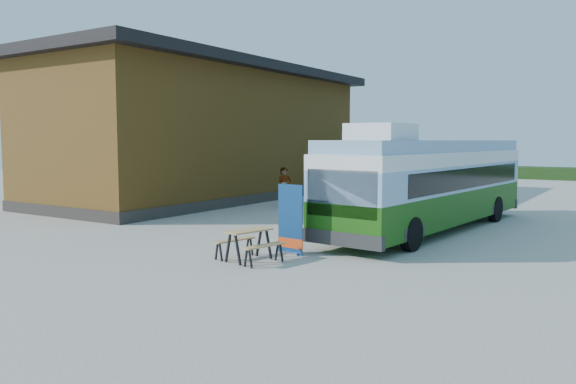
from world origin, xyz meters
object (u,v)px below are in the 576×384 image
Objects in this scene: person_b at (390,186)px; banner at (290,226)px; slurry_tanker at (347,170)px; bus at (431,181)px; person_a at (284,187)px; picnic_table at (249,238)px.

banner is at bearing 43.64° from person_b.
slurry_tanker is at bearing 117.40° from banner.
bus is 6.36× the size of person_a.
person_a is (-6.44, 9.51, 0.16)m from banner.
person_b is at bearing -64.45° from slurry_tanker.
person_a is 0.32× the size of slurry_tanker.
person_b is (-2.52, 13.43, 0.15)m from banner.
bus reaches higher than banner.
bus reaches higher than picnic_table.
slurry_tanker is (-5.36, 5.79, 0.40)m from person_b.
person_b is at bearing 105.72° from banner.
person_a is at bearing 130.73° from picnic_table.
person_b is (3.92, 3.92, -0.01)m from person_a.
bus reaches higher than slurry_tanker.
bus is at bearing -73.36° from person_a.
person_b is at bearing 109.90° from picnic_table.
bus is 6.88m from banner.
person_a is (-5.96, 10.90, 0.35)m from picnic_table.
bus is 8.97m from person_a.
bus is 2.01× the size of slurry_tanker.
person_b is (-4.50, 6.91, -0.84)m from bus.
bus is 6.40× the size of person_b.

